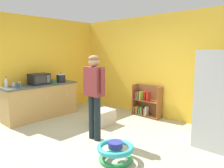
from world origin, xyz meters
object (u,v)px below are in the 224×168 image
standing_person (94,90)px  crock_pot (61,78)px  kitchen_counter (41,101)px  microwave (39,79)px  yellow_cup (20,84)px  refrigerator (219,100)px  baby_walker (115,151)px  clear_bottle (6,83)px  bookshelf (146,103)px  banana_bunch (50,81)px  blue_cup (18,85)px  orange_cup (61,79)px  green_cup (53,81)px  white_cup (14,85)px  pet_carrier (102,117)px

standing_person → crock_pot: bearing=163.2°
kitchen_counter → microwave: size_ratio=4.05×
microwave → yellow_cup: (-0.18, -0.44, -0.09)m
refrigerator → baby_walker: bearing=-121.8°
kitchen_counter → crock_pot: bearing=81.3°
kitchen_counter → clear_bottle: 0.97m
kitchen_counter → bookshelf: (2.01, 1.99, -0.08)m
baby_walker → banana_bunch: bearing=166.4°
blue_cup → yellow_cup: 0.25m
refrigerator → bookshelf: size_ratio=2.09×
orange_cup → blue_cup: bearing=-80.6°
standing_person → blue_cup: standing_person is taller
bookshelf → crock_pot: bearing=-143.9°
refrigerator → crock_pot: 4.01m
banana_bunch → orange_cup: size_ratio=1.64×
clear_bottle → refrigerator: bearing=26.3°
crock_pot → refrigerator: bearing=10.0°
yellow_cup → baby_walker: bearing=1.2°
standing_person → banana_bunch: standing_person is taller
standing_person → microwave: (-2.13, 0.01, 0.02)m
orange_cup → refrigerator: bearing=6.6°
baby_walker → microwave: size_ratio=1.26×
clear_bottle → standing_person: bearing=18.6°
standing_person → blue_cup: size_ratio=17.70×
bookshelf → green_cup: bearing=-140.1°
microwave → clear_bottle: size_ratio=1.95×
refrigerator → white_cup: (-4.16, -1.92, 0.06)m
kitchen_counter → refrigerator: 4.26m
standing_person → banana_bunch: bearing=170.1°
white_cup → microwave: bearing=80.0°
bookshelf → crock_pot: size_ratio=3.29×
bookshelf → green_cup: 2.60m
bookshelf → banana_bunch: 2.75m
white_cup → green_cup: bearing=79.5°
kitchen_counter → banana_bunch: (-0.14, 0.37, 0.48)m
standing_person → orange_cup: (-2.33, 0.82, -0.07)m
refrigerator → blue_cup: (-4.02, -1.87, 0.06)m
banana_bunch → orange_cup: bearing=98.5°
blue_cup → white_cup: same height
microwave → green_cup: bearing=78.6°
baby_walker → orange_cup: bearing=159.7°
pet_carrier → green_cup: size_ratio=5.81×
kitchen_counter → green_cup: size_ratio=20.45×
microwave → orange_cup: microwave is taller
standing_person → baby_walker: size_ratio=2.78×
kitchen_counter → bookshelf: bearing=44.7°
green_cup → yellow_cup: bearing=-107.3°
bookshelf → microwave: microwave is taller
refrigerator → blue_cup: 4.43m
green_cup → white_cup: (-0.18, -0.99, 0.00)m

